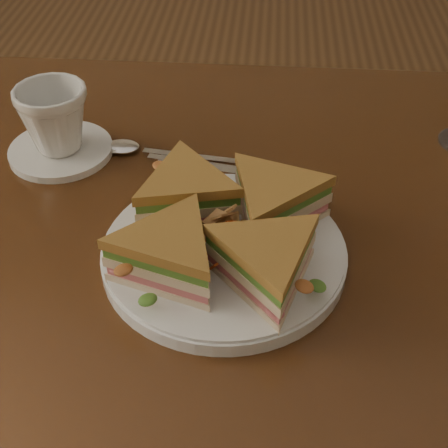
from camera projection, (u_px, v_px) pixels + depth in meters
name	position (u px, v px, depth m)	size (l,w,h in m)	color
table	(185.00, 281.00, 0.79)	(1.20, 0.80, 0.75)	black
plate	(224.00, 253.00, 0.67)	(0.26, 0.26, 0.02)	white
sandwich_wedges	(224.00, 228.00, 0.65)	(0.29, 0.29, 0.06)	beige
crisps_mound	(224.00, 231.00, 0.65)	(0.09, 0.09, 0.05)	#CC501A
spoon	(138.00, 150.00, 0.83)	(0.18, 0.04, 0.01)	silver
knife	(223.00, 169.00, 0.80)	(0.21, 0.05, 0.00)	silver
saucer	(61.00, 150.00, 0.82)	(0.14, 0.14, 0.01)	white
coffee_cup	(55.00, 119.00, 0.79)	(0.09, 0.09, 0.09)	white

